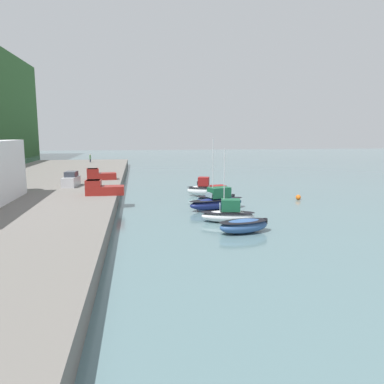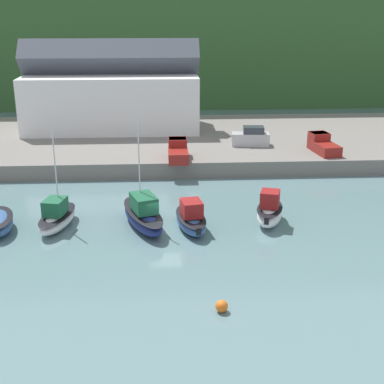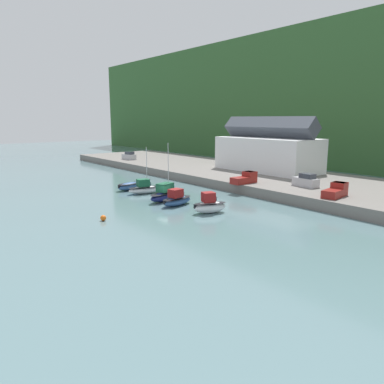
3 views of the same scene
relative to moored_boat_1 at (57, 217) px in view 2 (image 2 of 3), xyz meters
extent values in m
plane|color=slate|center=(8.45, -1.24, -0.90)|extent=(320.00, 320.00, 0.00)
cube|color=#335B2D|center=(8.45, 83.43, 16.89)|extent=(240.00, 67.02, 35.58)
cube|color=slate|center=(8.45, 24.60, -0.08)|extent=(131.12, 25.16, 1.64)
cube|color=white|center=(2.15, 28.72, 4.18)|extent=(21.53, 10.09, 6.88)
cube|color=#474C56|center=(2.15, 28.72, 9.79)|extent=(21.96, 4.36, 4.36)
ellipsoid|color=white|center=(0.01, 0.05, -0.28)|extent=(3.05, 5.86, 1.25)
ellipsoid|color=black|center=(0.01, 0.05, 0.16)|extent=(3.15, 5.99, 0.12)
cube|color=#195638|center=(-0.05, -0.23, 0.95)|extent=(1.84, 2.21, 1.21)
cube|color=#8CA5B2|center=(0.18, 0.88, 0.77)|extent=(1.32, 0.37, 0.61)
cylinder|color=silver|center=(0.09, 0.46, 3.61)|extent=(0.10, 0.10, 6.53)
ellipsoid|color=navy|center=(6.71, -0.17, -0.17)|extent=(4.40, 7.62, 1.47)
ellipsoid|color=black|center=(6.71, -0.17, 0.34)|extent=(4.53, 7.79, 0.12)
cube|color=#195638|center=(6.83, -0.51, 1.20)|extent=(2.37, 2.95, 1.27)
cube|color=#8CA5B2|center=(6.37, 0.84, 1.01)|extent=(1.42, 0.56, 0.63)
cylinder|color=silver|center=(6.54, 0.35, 4.23)|extent=(0.10, 0.10, 7.32)
ellipsoid|color=#33568E|center=(10.47, -0.93, -0.28)|extent=(2.87, 5.56, 1.25)
ellipsoid|color=black|center=(10.47, -0.93, 0.15)|extent=(2.97, 5.68, 0.12)
cube|color=maroon|center=(10.51, -1.19, 0.95)|extent=(1.80, 2.08, 1.21)
cube|color=#8CA5B2|center=(10.33, -0.13, 0.77)|extent=(1.35, 0.33, 0.61)
cube|color=black|center=(10.89, -3.40, -0.03)|extent=(0.40, 0.34, 0.56)
ellipsoid|color=white|center=(16.83, -0.15, -0.13)|extent=(3.16, 4.86, 1.55)
ellipsoid|color=black|center=(16.83, -0.15, 0.41)|extent=(3.26, 4.97, 0.12)
cube|color=maroon|center=(16.77, -0.36, 1.29)|extent=(1.84, 1.93, 1.29)
cube|color=#8CA5B2|center=(17.04, 0.53, 1.10)|extent=(1.27, 0.48, 0.64)
cube|color=black|center=(16.20, -2.19, 0.18)|extent=(0.43, 0.37, 0.56)
cube|color=#B7B7BC|center=(18.34, 19.02, 1.44)|extent=(4.34, 2.16, 1.40)
cube|color=#333842|center=(18.66, 18.99, 2.52)|extent=(2.44, 1.73, 0.76)
cube|color=maroon|center=(25.82, 14.71, 1.29)|extent=(2.48, 3.76, 1.10)
cube|color=maroon|center=(25.53, 16.72, 1.69)|extent=(2.15, 2.14, 1.90)
cube|color=#2D333D|center=(25.53, 16.72, 2.39)|extent=(2.01, 1.86, 0.50)
cube|color=maroon|center=(9.97, 12.89, 1.29)|extent=(2.01, 3.52, 1.10)
cube|color=maroon|center=(9.97, 14.92, 1.69)|extent=(1.91, 1.90, 1.90)
cube|color=#2D333D|center=(9.97, 14.92, 2.39)|extent=(1.81, 1.63, 0.50)
sphere|color=orange|center=(11.56, -13.04, -0.54)|extent=(0.72, 0.72, 0.72)
camera|label=1|loc=(-37.75, 9.49, 8.51)|focal=35.00mm
camera|label=2|loc=(8.31, -39.53, 15.61)|focal=50.00mm
camera|label=3|loc=(53.34, -32.35, 11.53)|focal=35.00mm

